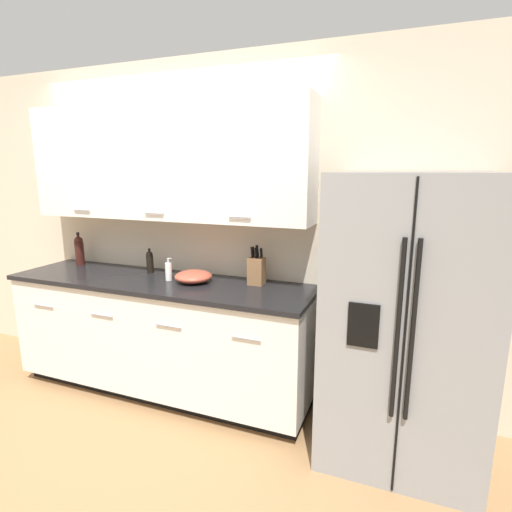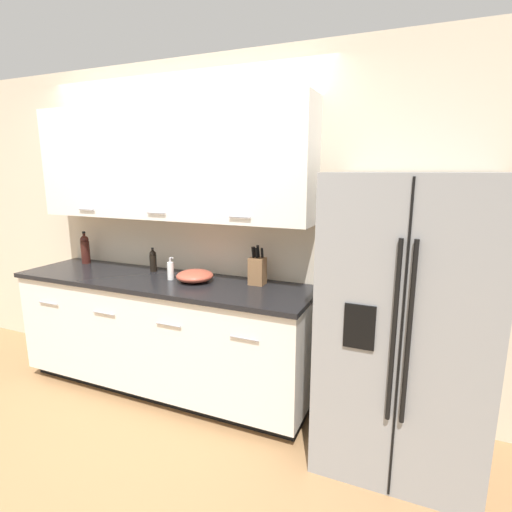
{
  "view_description": "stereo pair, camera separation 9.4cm",
  "coord_description": "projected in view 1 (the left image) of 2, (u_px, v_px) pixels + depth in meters",
  "views": [
    {
      "loc": [
        1.77,
        -1.57,
        1.76
      ],
      "look_at": [
        0.8,
        0.92,
        1.18
      ],
      "focal_mm": 28.0,
      "sensor_mm": 36.0,
      "label": 1
    },
    {
      "loc": [
        1.86,
        -1.54,
        1.76
      ],
      "look_at": [
        0.8,
        0.92,
        1.18
      ],
      "focal_mm": 28.0,
      "sensor_mm": 36.0,
      "label": 2
    }
  ],
  "objects": [
    {
      "name": "ground_plane",
      "position": [
        79.0,
        465.0,
        2.43
      ],
      "size": [
        14.0,
        14.0,
        0.0
      ],
      "primitive_type": "plane",
      "color": "#997047"
    },
    {
      "name": "wall_back",
      "position": [
        176.0,
        207.0,
        3.22
      ],
      "size": [
        10.0,
        0.39,
        2.6
      ],
      "color": "beige",
      "rests_on": "ground_plane"
    },
    {
      "name": "counter_unit",
      "position": [
        162.0,
        335.0,
        3.18
      ],
      "size": [
        2.43,
        0.64,
        0.93
      ],
      "color": "black",
      "rests_on": "ground_plane"
    },
    {
      "name": "refrigerator",
      "position": [
        405.0,
        321.0,
        2.39
      ],
      "size": [
        0.92,
        0.79,
        1.75
      ],
      "color": "gray",
      "rests_on": "ground_plane"
    },
    {
      "name": "knife_block",
      "position": [
        257.0,
        270.0,
        2.93
      ],
      "size": [
        0.11,
        0.1,
        0.29
      ],
      "color": "olive",
      "rests_on": "counter_unit"
    },
    {
      "name": "wine_bottle",
      "position": [
        79.0,
        250.0,
        3.54
      ],
      "size": [
        0.08,
        0.08,
        0.29
      ],
      "color": "#3D1914",
      "rests_on": "counter_unit"
    },
    {
      "name": "soap_dispenser",
      "position": [
        169.0,
        271.0,
        3.05
      ],
      "size": [
        0.06,
        0.05,
        0.18
      ],
      "color": "white",
      "rests_on": "counter_unit"
    },
    {
      "name": "oil_bottle",
      "position": [
        150.0,
        261.0,
        3.28
      ],
      "size": [
        0.06,
        0.06,
        0.2
      ],
      "color": "black",
      "rests_on": "counter_unit"
    },
    {
      "name": "mixing_bowl",
      "position": [
        193.0,
        276.0,
        3.0
      ],
      "size": [
        0.28,
        0.28,
        0.09
      ],
      "color": "#B24C38",
      "rests_on": "counter_unit"
    }
  ]
}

